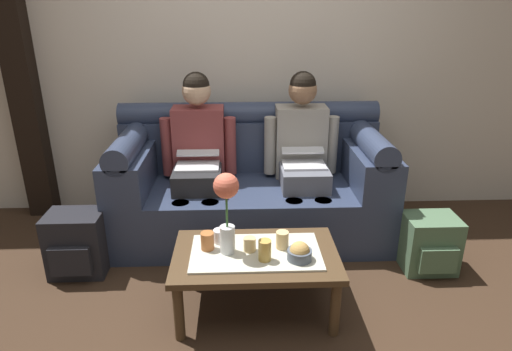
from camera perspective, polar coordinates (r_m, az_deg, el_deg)
name	(u,v)px	position (r m, az deg, el deg)	size (l,w,h in m)	color
ground_plane	(257,330)	(2.58, 0.14, -19.24)	(14.00, 14.00, 0.00)	#382619
back_wall_patterned	(248,34)	(3.67, -1.03, 17.73)	(6.00, 0.12, 2.90)	beige
timber_pillar	(14,35)	(3.92, -28.61, 15.51)	(0.20, 0.20, 2.90)	black
couch	(251,186)	(3.39, -0.70, -1.31)	(2.00, 0.88, 0.96)	#2D3851
person_left	(198,151)	(3.30, -7.44, 3.13)	(0.56, 0.67, 1.22)	#232326
person_right	(302,150)	(3.32, 5.96, 3.31)	(0.56, 0.67, 1.22)	#595B66
coffee_table	(256,260)	(2.54, -0.04, -10.79)	(0.93, 0.57, 0.38)	#47331E
flower_vase	(227,202)	(2.37, -3.80, -3.47)	(0.14, 0.14, 0.47)	silver
snack_bowl	(300,253)	(2.43, 5.62, -9.86)	(0.13, 0.13, 0.11)	#4C5666
cup_near_left	(265,250)	(2.41, 1.14, -9.58)	(0.07, 0.07, 0.12)	gold
cup_near_right	(220,236)	(2.59, -4.64, -7.75)	(0.08, 0.08, 0.08)	silver
cup_far_center	(282,240)	(2.53, 3.39, -8.26)	(0.07, 0.07, 0.10)	#DBB77A
cup_far_left	(207,241)	(2.53, -6.26, -8.35)	(0.07, 0.07, 0.10)	#B26633
cup_far_right	(250,244)	(2.50, -0.82, -8.83)	(0.07, 0.07, 0.08)	#DBB77A
backpack_right	(429,244)	(3.19, 21.38, -8.17)	(0.34, 0.32, 0.38)	#4C6B4C
backpack_left	(77,244)	(3.16, -21.97, -8.15)	(0.36, 0.31, 0.42)	black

